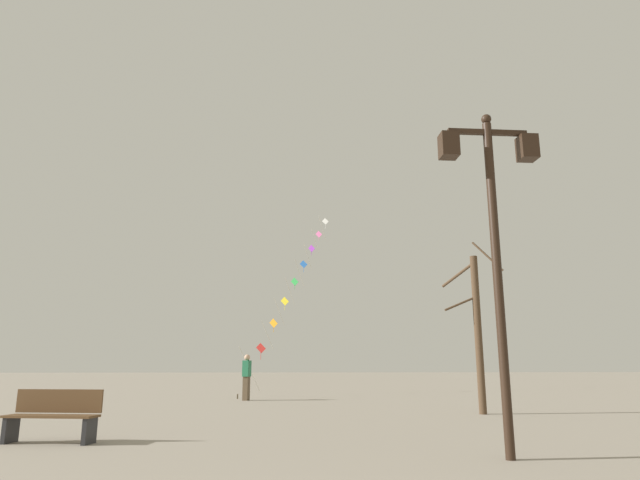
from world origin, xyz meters
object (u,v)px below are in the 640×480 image
kite_train (295,282)px  park_bench (53,416)px  bare_tree (477,328)px  kite_flyer (247,376)px  twin_lantern_lamp_post (493,212)px

kite_train → park_bench: kite_train is taller
bare_tree → park_bench: bare_tree is taller
kite_flyer → bare_tree: bearing=-117.4°
bare_tree → kite_flyer: bearing=136.2°
kite_train → park_bench: 20.10m
kite_train → park_bench: size_ratio=7.17×
park_bench → bare_tree: bearing=38.4°
kite_flyer → park_bench: size_ratio=1.03×
twin_lantern_lamp_post → kite_train: 21.35m
twin_lantern_lamp_post → kite_train: (-2.44, 21.11, 2.01)m
bare_tree → park_bench: (-9.50, -5.01, -1.89)m
kite_flyer → twin_lantern_lamp_post: bearing=-145.6°
twin_lantern_lamp_post → bare_tree: size_ratio=1.10×
kite_flyer → bare_tree: size_ratio=0.35×
twin_lantern_lamp_post → kite_train: kite_train is taller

